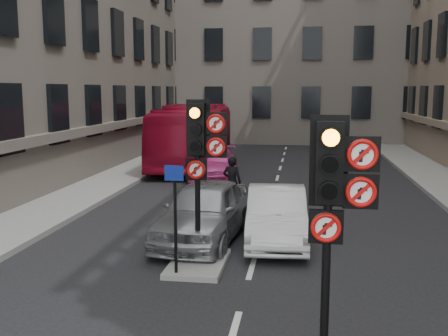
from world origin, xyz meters
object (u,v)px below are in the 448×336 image
(car_silver, at_px, (205,211))
(motorcycle, at_px, (278,228))
(signal_far, at_px, (201,146))
(info_sign, at_px, (175,204))
(car_white, at_px, (276,215))
(signal_near, at_px, (335,190))
(car_pink, at_px, (214,164))
(motorcyclist, at_px, (232,182))
(bus_red, at_px, (194,135))

(car_silver, relative_size, motorcycle, 2.69)
(signal_far, bearing_deg, motorcycle, 43.92)
(motorcycle, distance_m, info_sign, 3.28)
(signal_far, distance_m, car_white, 3.37)
(signal_near, height_order, car_silver, signal_near)
(car_pink, xyz_separation_m, info_sign, (1.30, -12.47, 0.94))
(motorcyclist, distance_m, info_sign, 6.82)
(car_silver, relative_size, motorcyclist, 2.68)
(motorcyclist, xyz_separation_m, info_sign, (-0.28, -6.77, 0.72))
(signal_near, height_order, signal_far, signal_far)
(car_silver, bearing_deg, info_sign, -86.35)
(signal_far, distance_m, car_silver, 2.79)
(signal_far, bearing_deg, motorcyclist, 91.12)
(car_white, bearing_deg, car_silver, -176.70)
(bus_red, height_order, motorcyclist, bus_red)
(car_pink, bearing_deg, bus_red, 110.98)
(car_white, height_order, motorcycle, car_white)
(signal_far, height_order, motorcyclist, signal_far)
(signal_far, relative_size, motorcyclist, 2.07)
(signal_near, relative_size, bus_red, 0.32)
(car_white, distance_m, info_sign, 3.71)
(car_white, relative_size, car_pink, 0.95)
(car_white, bearing_deg, signal_near, -83.76)
(motorcycle, height_order, motorcyclist, motorcyclist)
(car_silver, distance_m, car_white, 1.87)
(car_pink, xyz_separation_m, motorcyclist, (1.57, -5.70, 0.22))
(info_sign, bearing_deg, car_silver, 91.69)
(car_silver, xyz_separation_m, car_white, (1.85, 0.22, -0.09))
(signal_near, distance_m, signal_far, 4.77)
(signal_far, bearing_deg, car_pink, 98.26)
(signal_far, relative_size, car_silver, 0.77)
(car_pink, xyz_separation_m, bus_red, (-1.69, 3.98, 0.93))
(bus_red, distance_m, info_sign, 16.72)
(car_silver, distance_m, info_sign, 2.93)
(signal_near, xyz_separation_m, car_pink, (-4.29, 15.66, -1.94))
(signal_far, distance_m, info_sign, 1.44)
(car_white, relative_size, motorcyclist, 2.45)
(car_pink, distance_m, motorcycle, 10.63)
(signal_near, bearing_deg, signal_far, 123.02)
(motorcyclist, bearing_deg, car_silver, 97.14)
(car_silver, xyz_separation_m, car_pink, (-1.38, 9.65, -0.14))
(bus_red, bearing_deg, motorcycle, -72.68)
(motorcyclist, height_order, info_sign, info_sign)
(car_white, relative_size, motorcycle, 2.46)
(signal_near, distance_m, bus_red, 20.56)
(bus_red, bearing_deg, car_silver, -79.51)
(car_silver, bearing_deg, signal_near, -58.77)
(car_pink, relative_size, motorcycle, 2.58)
(motorcycle, bearing_deg, bus_red, 107.00)
(signal_near, xyz_separation_m, info_sign, (-3.00, 3.19, -1.00))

